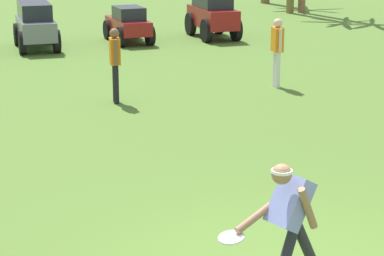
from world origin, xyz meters
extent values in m
cylinder|color=#23232D|center=(-0.14, -0.22, 0.36)|extent=(0.37, 0.21, 0.72)
cylinder|color=#23232D|center=(0.15, -0.13, 0.36)|extent=(0.46, 0.24, 0.69)
cube|color=#7A84C6|center=(-0.12, -0.22, 0.96)|extent=(0.52, 0.45, 0.57)
sphere|color=#936B4C|center=(-0.24, -0.25, 1.29)|extent=(0.26, 0.26, 0.21)
cylinder|color=white|center=(-0.24, -0.25, 1.32)|extent=(0.27, 0.27, 0.03)
cylinder|color=#936B4C|center=(-0.44, -0.12, 0.82)|extent=(0.57, 0.24, 0.27)
cylinder|color=#936B4C|center=(-0.01, -0.39, 0.94)|extent=(0.29, 0.16, 0.49)
cylinder|color=white|center=(-0.76, -0.20, 0.66)|extent=(0.33, 0.33, 0.07)
cylinder|color=silver|center=(4.13, 8.29, 0.41)|extent=(0.13, 0.13, 0.82)
cylinder|color=silver|center=(4.16, 8.47, 0.41)|extent=(0.13, 0.13, 0.82)
cube|color=orange|center=(4.15, 8.38, 1.09)|extent=(0.25, 0.37, 0.54)
cylinder|color=beige|center=(4.12, 8.17, 1.10)|extent=(0.08, 0.08, 0.52)
cylinder|color=beige|center=(4.18, 8.59, 1.10)|extent=(0.08, 0.08, 0.52)
sphere|color=beige|center=(4.15, 8.38, 1.46)|extent=(0.23, 0.23, 0.20)
cylinder|color=black|center=(0.33, 8.13, 0.41)|extent=(0.13, 0.13, 0.82)
cylinder|color=black|center=(0.35, 8.31, 0.41)|extent=(0.13, 0.13, 0.82)
cube|color=orange|center=(0.34, 8.22, 1.09)|extent=(0.25, 0.37, 0.54)
cylinder|color=brown|center=(0.31, 8.01, 1.10)|extent=(0.08, 0.08, 0.52)
cylinder|color=brown|center=(0.37, 8.43, 1.10)|extent=(0.08, 0.08, 0.52)
sphere|color=brown|center=(0.34, 8.22, 1.46)|extent=(0.23, 0.23, 0.20)
cube|color=slate|center=(-0.09, 15.42, 0.60)|extent=(1.11, 2.45, 0.55)
cube|color=#1E232B|center=(-0.08, 15.57, 1.11)|extent=(0.95, 1.85, 0.46)
cylinder|color=black|center=(-0.52, 16.28, 0.33)|extent=(0.22, 0.67, 0.66)
cylinder|color=black|center=(0.44, 16.22, 0.33)|extent=(0.22, 0.67, 0.66)
cylinder|color=black|center=(-0.62, 14.61, 0.33)|extent=(0.22, 0.67, 0.66)
cylinder|color=black|center=(0.34, 14.55, 0.33)|extent=(0.22, 0.67, 0.66)
cube|color=maroon|center=(2.76, 15.61, 0.51)|extent=(0.91, 2.20, 0.42)
cube|color=#1E232B|center=(2.76, 15.51, 0.91)|extent=(0.80, 1.10, 0.38)
cylinder|color=black|center=(2.31, 16.38, 0.30)|extent=(0.18, 0.60, 0.60)
cylinder|color=black|center=(3.21, 16.38, 0.30)|extent=(0.18, 0.60, 0.60)
cylinder|color=black|center=(2.31, 14.84, 0.30)|extent=(0.18, 0.60, 0.60)
cylinder|color=black|center=(3.21, 14.84, 0.30)|extent=(0.18, 0.60, 0.60)
cube|color=maroon|center=(5.51, 15.47, 0.66)|extent=(1.09, 2.39, 0.60)
cube|color=#1E232B|center=(5.51, 15.52, 1.18)|extent=(0.93, 1.59, 0.44)
cylinder|color=black|center=(5.06, 16.27, 0.36)|extent=(0.21, 0.73, 0.72)
cylinder|color=black|center=(6.03, 16.23, 0.36)|extent=(0.21, 0.73, 0.72)
cylinder|color=black|center=(4.98, 14.72, 0.36)|extent=(0.21, 0.73, 0.72)
cylinder|color=black|center=(5.96, 14.67, 0.36)|extent=(0.21, 0.73, 0.72)
camera|label=1|loc=(-3.59, -6.51, 3.77)|focal=70.00mm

